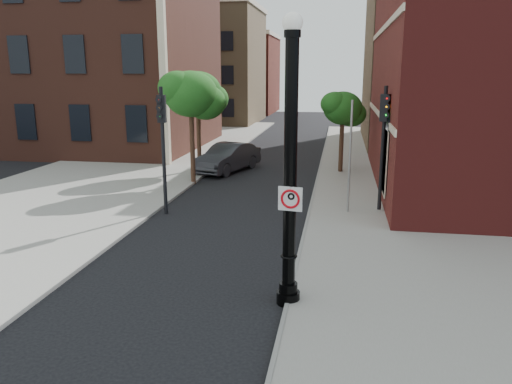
% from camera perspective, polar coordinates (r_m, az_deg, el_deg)
% --- Properties ---
extents(ground, '(120.00, 120.00, 0.00)m').
position_cam_1_polar(ground, '(12.79, -5.72, -12.00)').
color(ground, black).
rests_on(ground, ground).
extents(sidewalk_right, '(8.00, 60.00, 0.12)m').
position_cam_1_polar(sidewalk_right, '(21.99, 16.76, -1.36)').
color(sidewalk_right, gray).
rests_on(sidewalk_right, ground).
extents(sidewalk_left, '(10.00, 50.00, 0.12)m').
position_cam_1_polar(sidewalk_left, '(32.01, -12.86, 3.44)').
color(sidewalk_left, gray).
rests_on(sidewalk_left, ground).
extents(curb_edge, '(0.10, 60.00, 0.14)m').
position_cam_1_polar(curb_edge, '(21.82, 6.43, -0.94)').
color(curb_edge, gray).
rests_on(curb_edge, ground).
extents(victorian_building, '(18.60, 14.60, 17.95)m').
position_cam_1_polar(victorian_building, '(40.10, -19.89, 17.44)').
color(victorian_building, '#5B2D21').
rests_on(victorian_building, ground).
extents(bg_building_tan_a, '(12.00, 12.00, 12.00)m').
position_cam_1_polar(bg_building_tan_a, '(57.15, -5.93, 14.01)').
color(bg_building_tan_a, olive).
rests_on(bg_building_tan_a, ground).
extents(bg_building_red, '(12.00, 12.00, 10.00)m').
position_cam_1_polar(bg_building_red, '(70.75, -2.82, 13.16)').
color(bg_building_red, maroon).
rests_on(bg_building_red, ground).
extents(lamppost, '(0.57, 0.57, 6.76)m').
position_cam_1_polar(lamppost, '(11.50, 3.91, 1.55)').
color(lamppost, black).
rests_on(lamppost, ground).
extents(no_parking_sign, '(0.57, 0.13, 0.57)m').
position_cam_1_polar(no_parking_sign, '(11.43, 3.94, -0.77)').
color(no_parking_sign, white).
rests_on(no_parking_sign, ground).
extents(parked_car, '(3.16, 5.09, 1.58)m').
position_cam_1_polar(parked_car, '(28.23, -3.24, 3.94)').
color(parked_car, '#2F2F34').
rests_on(parked_car, ground).
extents(traffic_signal_left, '(0.35, 0.42, 4.97)m').
position_cam_1_polar(traffic_signal_left, '(19.56, -10.66, 7.01)').
color(traffic_signal_left, black).
rests_on(traffic_signal_left, ground).
extents(traffic_signal_right, '(0.40, 0.44, 5.00)m').
position_cam_1_polar(traffic_signal_right, '(20.07, 14.41, 7.03)').
color(traffic_signal_right, black).
rests_on(traffic_signal_right, ground).
extents(utility_pole, '(0.09, 0.09, 4.48)m').
position_cam_1_polar(utility_pole, '(19.64, 10.68, 3.76)').
color(utility_pole, '#999999').
rests_on(utility_pole, ground).
extents(street_tree_a, '(3.09, 2.79, 5.57)m').
position_cam_1_polar(street_tree_a, '(24.85, -7.35, 10.91)').
color(street_tree_a, '#322014').
rests_on(street_tree_a, ground).
extents(street_tree_b, '(3.08, 2.78, 5.55)m').
position_cam_1_polar(street_tree_b, '(28.04, -6.58, 11.19)').
color(street_tree_b, '#322014').
rests_on(street_tree_b, ground).
extents(street_tree_c, '(2.49, 2.25, 4.49)m').
position_cam_1_polar(street_tree_c, '(27.76, 9.94, 9.30)').
color(street_tree_c, '#322014').
rests_on(street_tree_c, ground).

